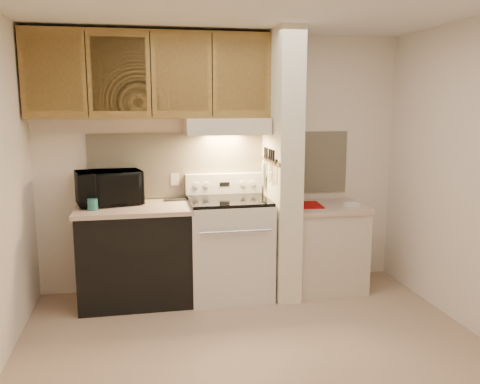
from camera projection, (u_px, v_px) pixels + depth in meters
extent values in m
plane|color=tan|center=(256.00, 350.00, 3.82)|extent=(3.60, 3.60, 0.00)
plane|color=white|center=(258.00, 3.00, 3.39)|extent=(3.60, 3.60, 0.00)
cube|color=white|center=(223.00, 163.00, 5.06)|extent=(3.60, 2.50, 0.02)
cube|color=beige|center=(223.00, 164.00, 5.05)|extent=(2.60, 0.02, 0.63)
cube|color=silver|center=(229.00, 249.00, 4.86)|extent=(0.76, 0.65, 0.92)
cube|color=black|center=(235.00, 254.00, 4.55)|extent=(0.50, 0.01, 0.30)
cylinder|color=silver|center=(236.00, 232.00, 4.47)|extent=(0.65, 0.02, 0.02)
cube|color=black|center=(229.00, 200.00, 4.78)|extent=(0.74, 0.64, 0.03)
cube|color=silver|center=(224.00, 183.00, 5.03)|extent=(0.76, 0.08, 0.20)
cube|color=black|center=(225.00, 184.00, 4.99)|extent=(0.10, 0.01, 0.04)
cylinder|color=silver|center=(196.00, 185.00, 4.94)|extent=(0.05, 0.02, 0.05)
cylinder|color=silver|center=(206.00, 185.00, 4.96)|extent=(0.05, 0.02, 0.05)
cylinder|color=silver|center=(242.00, 184.00, 5.02)|extent=(0.05, 0.02, 0.05)
cylinder|color=silver|center=(252.00, 183.00, 5.04)|extent=(0.05, 0.02, 0.05)
cube|color=black|center=(136.00, 256.00, 4.71)|extent=(1.00, 0.63, 0.87)
cube|color=#CAB09A|center=(134.00, 208.00, 4.63)|extent=(1.04, 0.67, 0.04)
cube|color=black|center=(176.00, 200.00, 4.89)|extent=(0.23, 0.08, 0.02)
cylinder|color=#266A6C|center=(93.00, 204.00, 4.45)|extent=(0.11, 0.11, 0.10)
cube|color=beige|center=(175.00, 179.00, 4.97)|extent=(0.08, 0.01, 0.12)
imported|color=black|center=(109.00, 187.00, 4.69)|extent=(0.64, 0.51, 0.32)
cube|color=#F1EACC|center=(282.00, 166.00, 4.82)|extent=(0.22, 0.70, 2.50)
cube|color=olive|center=(270.00, 161.00, 4.78)|extent=(0.01, 0.70, 0.04)
cube|color=black|center=(271.00, 159.00, 4.73)|extent=(0.02, 0.42, 0.04)
cube|color=silver|center=(274.00, 172.00, 4.59)|extent=(0.01, 0.03, 0.16)
cylinder|color=black|center=(274.00, 156.00, 4.57)|extent=(0.02, 0.02, 0.10)
cube|color=silver|center=(271.00, 172.00, 4.67)|extent=(0.01, 0.04, 0.18)
cylinder|color=black|center=(271.00, 155.00, 4.65)|extent=(0.02, 0.02, 0.10)
cube|color=silver|center=(270.00, 172.00, 4.74)|extent=(0.01, 0.04, 0.20)
cylinder|color=black|center=(270.00, 154.00, 4.72)|extent=(0.02, 0.02, 0.10)
cube|color=silver|center=(267.00, 169.00, 4.83)|extent=(0.01, 0.04, 0.16)
cylinder|color=black|center=(267.00, 153.00, 4.81)|extent=(0.02, 0.02, 0.10)
cube|color=silver|center=(265.00, 169.00, 4.92)|extent=(0.01, 0.04, 0.18)
cylinder|color=black|center=(265.00, 152.00, 4.89)|extent=(0.02, 0.02, 0.10)
cube|color=gray|center=(264.00, 175.00, 4.97)|extent=(0.03, 0.09, 0.22)
cube|color=beige|center=(325.00, 249.00, 5.05)|extent=(0.70, 0.60, 0.81)
cube|color=#CAB09A|center=(326.00, 207.00, 4.98)|extent=(0.74, 0.64, 0.04)
cube|color=#940705|center=(308.00, 205.00, 4.96)|extent=(0.27, 0.35, 0.01)
cube|color=white|center=(352.00, 204.00, 4.92)|extent=(0.15, 0.11, 0.04)
cube|color=beige|center=(226.00, 126.00, 4.78)|extent=(0.78, 0.44, 0.15)
cube|color=beige|center=(230.00, 132.00, 4.58)|extent=(0.78, 0.04, 0.06)
cube|color=olive|center=(150.00, 75.00, 4.61)|extent=(2.18, 0.33, 0.77)
cube|color=olive|center=(53.00, 73.00, 4.30)|extent=(0.46, 0.01, 0.63)
cube|color=black|center=(86.00, 74.00, 4.35)|extent=(0.01, 0.01, 0.73)
cube|color=olive|center=(119.00, 74.00, 4.40)|extent=(0.46, 0.01, 0.63)
cube|color=black|center=(151.00, 74.00, 4.45)|extent=(0.01, 0.01, 0.73)
cube|color=olive|center=(182.00, 75.00, 4.51)|extent=(0.46, 0.01, 0.63)
cube|color=black|center=(212.00, 75.00, 4.56)|extent=(0.01, 0.01, 0.73)
cube|color=olive|center=(242.00, 75.00, 4.61)|extent=(0.46, 0.01, 0.63)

